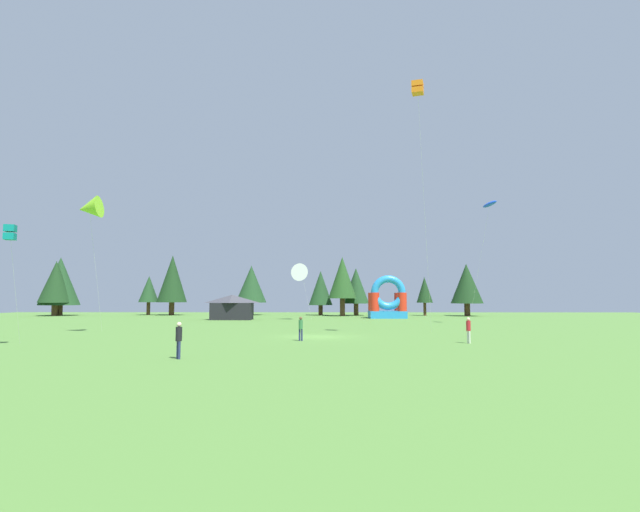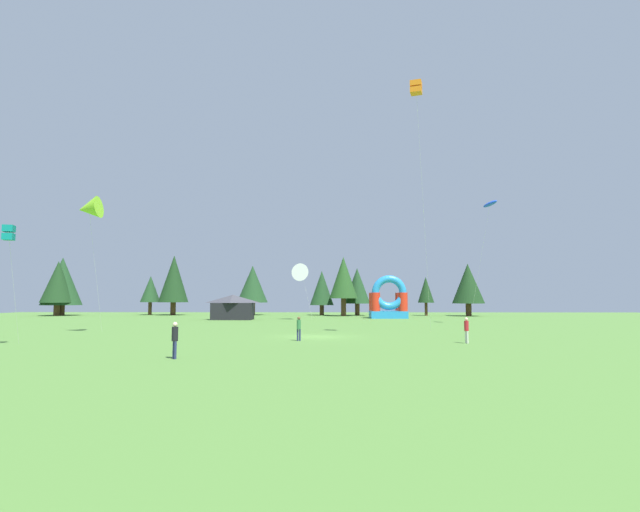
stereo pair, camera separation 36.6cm
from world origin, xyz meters
The scene contains 21 objects.
ground_plane centered at (0.00, 0.00, 0.00)m, with size 120.00×120.00×0.00m, color #548438.
kite_teal_box centered at (-18.16, -8.11, 6.77)m, with size 1.03×2.95×7.23m.
kite_white_delta centered at (-2.54, 27.85, 6.08)m, with size 2.78×2.75×7.31m.
kite_orange_box centered at (7.46, -1.39, 18.39)m, with size 2.78×7.94×18.90m.
kite_lime_delta centered at (-18.49, 2.22, 10.11)m, with size 1.94×4.26×11.13m.
kite_blue_parafoil centered at (18.32, 15.88, 12.93)m, with size 2.12×5.21×13.39m.
person_midfield centered at (9.75, -5.07, 0.98)m, with size 0.37×0.37×1.65m.
person_left_edge centered at (-1.07, -3.44, 0.96)m, with size 0.33×0.33×1.62m.
person_near_camera centered at (-6.39, -13.36, 1.04)m, with size 0.42×0.42×1.75m.
inflatable_yellow_castle centered at (9.28, 32.77, 2.11)m, with size 5.05×4.53×5.97m.
festival_tent centered at (-11.66, 27.84, 1.63)m, with size 5.23×3.02×3.25m.
tree_row_0 centered at (-42.20, 42.19, 5.49)m, with size 6.28×6.28×9.38m.
tree_row_1 centered at (-42.20, 40.95, 5.34)m, with size 5.06×5.06×8.68m.
tree_row_2 centered at (-28.78, 44.97, 4.25)m, with size 3.26×3.26×6.48m.
tree_row_3 centered at (-24.68, 44.19, 5.93)m, with size 4.84×4.84×9.84m.
tree_row_4 centered at (-11.76, 45.08, 5.07)m, with size 5.07×5.07×8.16m.
tree_row_5 centered at (-0.23, 44.15, 4.42)m, with size 3.89×3.89×7.25m.
tree_row_6 centered at (3.22, 40.60, 5.95)m, with size 4.42×4.42×9.27m.
tree_row_7 centered at (5.51, 43.39, 4.76)m, with size 4.19×4.19×7.67m.
tree_row_8 centered at (16.46, 42.69, 4.08)m, with size 2.57×2.57×6.19m.
tree_row_9 centered at (22.72, 40.95, 5.04)m, with size 4.97×4.97×8.19m.
Camera 1 is at (0.63, -37.13, 2.93)m, focal length 27.85 mm.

